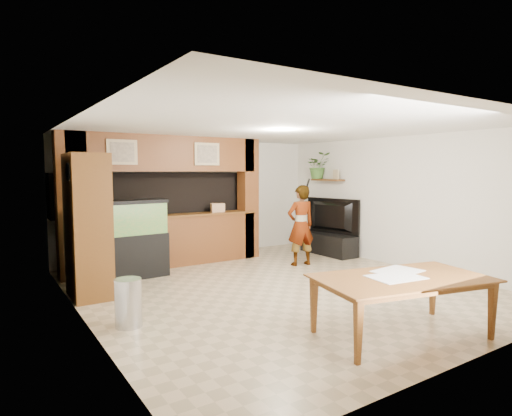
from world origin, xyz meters
TOP-DOWN VIEW (x-y plane):
  - floor at (0.00, 0.00)m, footprint 6.50×6.50m
  - ceiling at (0.00, 0.00)m, footprint 6.50×6.50m
  - wall_back at (0.00, 3.25)m, footprint 6.00×0.00m
  - wall_left at (-3.00, 0.00)m, footprint 0.00×6.50m
  - wall_right at (3.00, 0.00)m, footprint 0.00×6.50m
  - partition at (-0.95, 2.64)m, footprint 4.20×0.99m
  - wall_clock at (-2.97, 1.00)m, footprint 0.05×0.25m
  - wall_shelf at (2.85, 1.95)m, footprint 0.25×0.90m
  - pantry_cabinet at (-2.70, 1.18)m, footprint 0.54×0.89m
  - trash_can at (-2.58, -0.41)m, footprint 0.33×0.33m
  - aquarium at (-1.82, 1.95)m, footprint 1.26×0.47m
  - tv_stand at (2.65, 1.67)m, footprint 0.52×1.41m
  - television at (2.65, 1.67)m, footprint 0.45×1.42m
  - photo_frame at (2.85, 1.67)m, footprint 0.04×0.17m
  - potted_plant at (2.82, 2.26)m, footprint 0.72×0.68m
  - person at (1.38, 1.13)m, footprint 0.64×0.47m
  - microphone at (1.43, 0.97)m, footprint 0.04×0.10m
  - dining_table at (-0.03, -2.48)m, footprint 2.18×1.51m
  - newspaper_a at (0.15, -2.23)m, footprint 0.62×0.48m
  - newspaper_b at (-0.11, -2.42)m, footprint 0.65×0.51m
  - counter_box at (0.19, 2.45)m, footprint 0.32×0.26m

SIDE VIEW (x-z plane):
  - floor at x=0.00m, z-range 0.00..0.00m
  - tv_stand at x=2.65m, z-range 0.00..0.47m
  - trash_can at x=-2.58m, z-range 0.00..0.60m
  - dining_table at x=-0.03m, z-range 0.00..0.70m
  - aquarium at x=-1.82m, z-range -0.02..1.39m
  - newspaper_a at x=0.15m, z-range 0.70..0.71m
  - newspaper_b at x=-0.11m, z-range 0.70..0.71m
  - person at x=1.38m, z-range 0.00..1.63m
  - television at x=2.65m, z-range 0.47..1.28m
  - pantry_cabinet at x=-2.70m, z-range 0.00..2.17m
  - counter_box at x=0.19m, z-range 1.04..1.23m
  - wall_back at x=0.00m, z-range -1.70..4.30m
  - wall_left at x=-3.00m, z-range -1.95..4.55m
  - wall_right at x=3.00m, z-range -1.95..4.55m
  - partition at x=-0.95m, z-range 0.01..2.61m
  - microphone at x=1.43m, z-range 1.60..1.76m
  - wall_shelf at x=2.85m, z-range 1.68..1.72m
  - photo_frame at x=2.85m, z-range 1.72..1.94m
  - wall_clock at x=-2.97m, z-range 1.77..2.02m
  - potted_plant at x=2.82m, z-range 1.72..2.35m
  - ceiling at x=0.00m, z-range 2.60..2.60m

